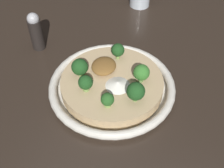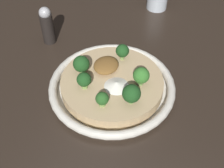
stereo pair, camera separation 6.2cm
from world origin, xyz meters
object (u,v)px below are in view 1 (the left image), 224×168
broccoli_back_right (118,50)px  broccoli_front (141,73)px  risotto_bowl (112,85)px  broccoli_left (107,100)px  broccoli_back_left (86,83)px  pepper_shaker (36,31)px  broccoli_back (80,67)px  broccoli_front_left (136,91)px

broccoli_back_right → broccoli_front: bearing=-127.9°
risotto_bowl → broccoli_left: (-0.07, -0.02, 0.04)m
risotto_bowl → broccoli_back_left: broccoli_back_left is taller
pepper_shaker → broccoli_left: bearing=-122.0°
broccoli_front → pepper_shaker: (0.07, 0.29, -0.01)m
risotto_bowl → pepper_shaker: pepper_shaker is taller
broccoli_left → broccoli_back: size_ratio=0.74×
broccoli_left → broccoli_back_left: (0.03, 0.06, 0.00)m
broccoli_back_left → broccoli_front_left: broccoli_front_left is taller
broccoli_front_left → broccoli_back_right: bearing=33.6°
risotto_bowl → broccoli_left: size_ratio=8.67×
risotto_bowl → broccoli_back_right: broccoli_back_right is taller
broccoli_back → broccoli_front_left: bearing=-102.2°
risotto_bowl → broccoli_left: bearing=-168.0°
risotto_bowl → broccoli_back_left: 0.07m
broccoli_back → pepper_shaker: pepper_shaker is taller
broccoli_back → broccoli_front: same height
broccoli_left → broccoli_back_left: size_ratio=0.85×
broccoli_front_left → pepper_shaker: bearing=67.5°
broccoli_back_left → risotto_bowl: bearing=-42.2°
broccoli_back_right → pepper_shaker: 0.22m
broccoli_back → broccoli_front_left: 0.14m
risotto_bowl → broccoli_back: bearing=98.3°
risotto_bowl → broccoli_back_left: bearing=137.8°
broccoli_front_left → broccoli_back: bearing=77.8°
broccoli_back_left → pepper_shaker: size_ratio=0.37×
broccoli_back → broccoli_front: size_ratio=1.02×
broccoli_left → broccoli_front_left: bearing=-56.1°
broccoli_back → broccoli_back_right: 0.10m
broccoli_back_left → broccoli_back_right: bearing=-14.8°
broccoli_back → broccoli_back_left: bearing=-141.7°
broccoli_left → broccoli_back_right: size_ratio=0.81×
broccoli_back_left → broccoli_back_right: size_ratio=0.96×
broccoli_back_right → broccoli_back: bearing=144.2°
risotto_bowl → broccoli_front_left: size_ratio=6.25×
broccoli_front → broccoli_back_right: bearing=52.1°
pepper_shaker → broccoli_back_right: bearing=-92.8°
broccoli_back → risotto_bowl: bearing=-81.7°
broccoli_back_right → risotto_bowl: bearing=-171.6°
broccoli_front_left → broccoli_front: size_ratio=1.04×
broccoli_back_right → broccoli_front: size_ratio=0.92×
broccoli_back_left → broccoli_left: bearing=-114.0°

